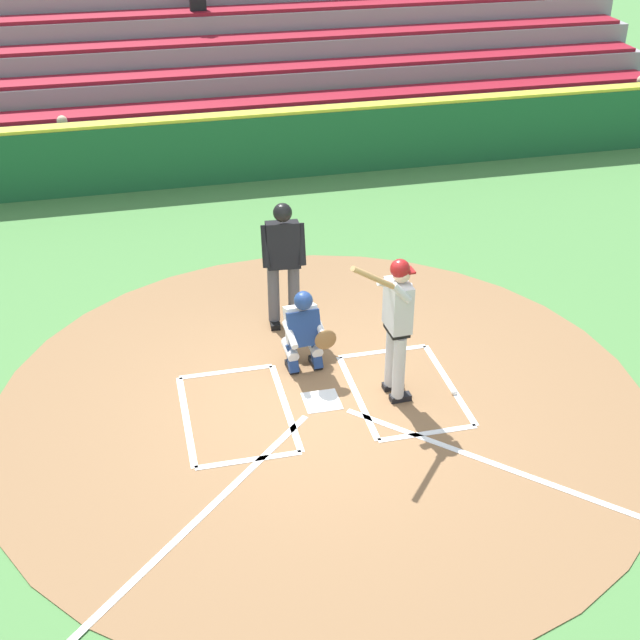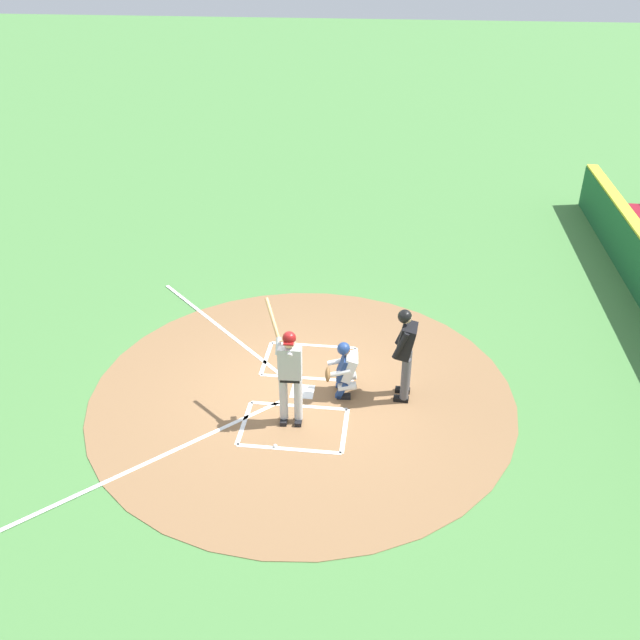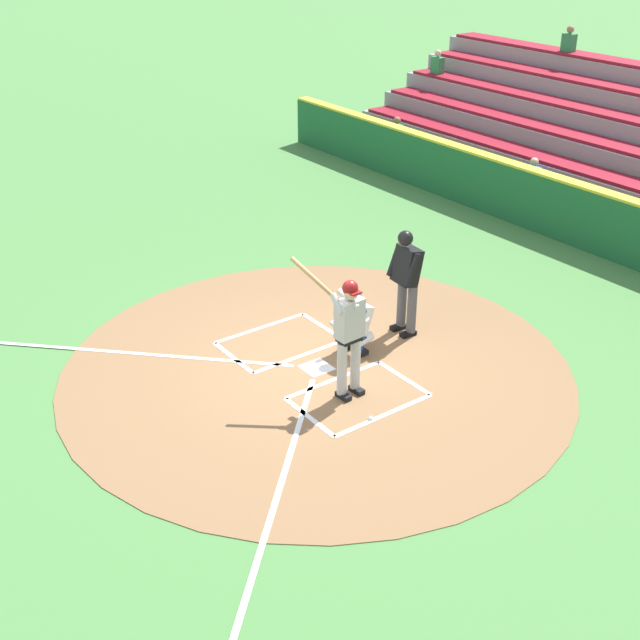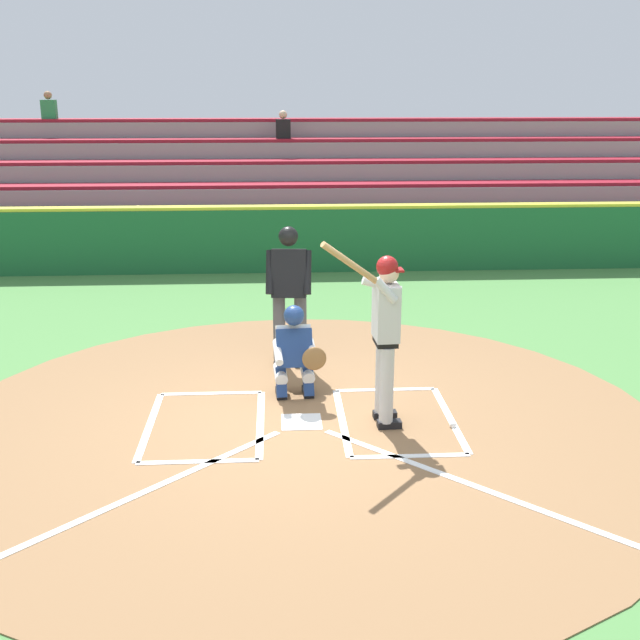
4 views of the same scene
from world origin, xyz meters
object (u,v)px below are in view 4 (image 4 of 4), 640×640
catcher (295,349)px  baseball (453,425)px  plate_umpire (289,286)px  batter (385,328)px

catcher → baseball: size_ratio=15.27×
plate_umpire → catcher: bearing=92.2°
catcher → plate_umpire: (0.04, -1.10, 0.49)m
plate_umpire → baseball: plate_umpire is taller
plate_umpire → baseball: 2.92m
catcher → batter: bearing=137.0°
batter → baseball: batter is taller
plate_umpire → batter: bearing=116.3°
catcher → plate_umpire: plate_umpire is taller
catcher → baseball: 2.03m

